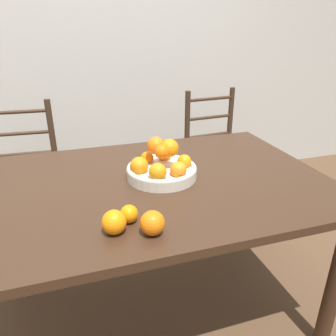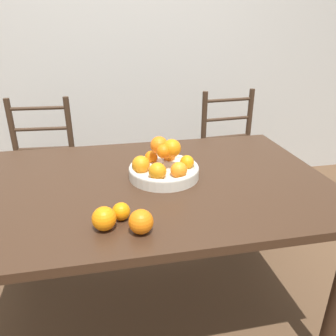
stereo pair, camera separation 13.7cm
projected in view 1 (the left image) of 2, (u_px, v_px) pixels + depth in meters
name	position (u px, v px, depth m)	size (l,w,h in m)	color
ground_plane	(151.00, 309.00, 1.76)	(12.00, 12.00, 0.00)	brown
wall_back	(97.00, 39.00, 2.63)	(8.00, 0.06, 2.60)	beige
dining_table	(148.00, 200.00, 1.49)	(1.61, 1.04, 0.77)	#382316
fruit_bowl	(161.00, 167.00, 1.47)	(0.32, 0.32, 0.18)	beige
orange_loose_0	(114.00, 222.00, 1.08)	(0.08, 0.08, 0.08)	orange
orange_loose_1	(152.00, 223.00, 1.07)	(0.08, 0.08, 0.08)	orange
orange_loose_2	(129.00, 214.00, 1.14)	(0.06, 0.06, 0.06)	orange
chair_left	(26.00, 181.00, 2.16)	(0.44, 0.43, 0.96)	#382619
chair_right	(216.00, 158.00, 2.54)	(0.45, 0.43, 0.96)	#382619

